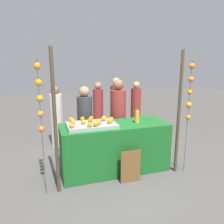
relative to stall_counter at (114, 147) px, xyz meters
name	(u,v)px	position (x,y,z in m)	size (l,w,h in m)	color
ground_plane	(114,169)	(0.00, 0.00, -0.45)	(24.00, 24.00, 0.00)	#565451
stall_counter	(114,147)	(0.00, 0.00, 0.00)	(1.98, 0.76, 0.89)	#196023
orange_tray	(92,125)	(-0.43, -0.02, 0.48)	(0.86, 0.55, 0.06)	#9EA0A5
orange_0	(73,121)	(-0.74, 0.09, 0.55)	(0.08, 0.08, 0.08)	orange
orange_1	(99,121)	(-0.30, -0.07, 0.55)	(0.08, 0.08, 0.08)	orange
orange_2	(82,119)	(-0.55, 0.21, 0.55)	(0.08, 0.08, 0.08)	orange
orange_3	(73,123)	(-0.76, -0.03, 0.55)	(0.08, 0.08, 0.08)	orange
orange_4	(96,124)	(-0.41, -0.22, 0.55)	(0.08, 0.08, 0.08)	orange
orange_5	(83,122)	(-0.58, -0.02, 0.55)	(0.08, 0.08, 0.08)	orange
orange_6	(72,126)	(-0.80, -0.20, 0.55)	(0.08, 0.08, 0.08)	orange
orange_7	(91,118)	(-0.40, 0.17, 0.55)	(0.09, 0.09, 0.09)	orange
orange_8	(90,120)	(-0.44, 0.07, 0.55)	(0.08, 0.08, 0.08)	orange
orange_9	(109,121)	(-0.13, -0.11, 0.55)	(0.09, 0.09, 0.09)	orange
orange_10	(90,125)	(-0.51, -0.23, 0.55)	(0.08, 0.08, 0.08)	orange
orange_11	(111,119)	(-0.07, -0.01, 0.55)	(0.08, 0.08, 0.08)	orange
orange_12	(71,120)	(-0.76, 0.20, 0.55)	(0.08, 0.08, 0.08)	orange
orange_13	(98,122)	(-0.35, -0.15, 0.55)	(0.09, 0.09, 0.09)	orange
orange_14	(104,118)	(-0.17, 0.10, 0.55)	(0.09, 0.09, 0.09)	orange
juice_bottle	(137,117)	(0.44, -0.03, 0.56)	(0.08, 0.08, 0.24)	orange
chalkboard_sign	(130,167)	(0.11, -0.52, -0.17)	(0.35, 0.03, 0.58)	brown
vendor_left	(85,126)	(-0.43, 0.64, 0.27)	(0.31, 0.31, 1.55)	#333338
vendor_right	(118,120)	(0.30, 0.66, 0.33)	(0.33, 0.33, 1.67)	maroon
crowd_person_0	(98,109)	(0.28, 2.34, 0.24)	(0.30, 0.30, 1.48)	maroon
crowd_person_1	(57,119)	(-0.95, 1.58, 0.25)	(0.30, 0.30, 1.49)	beige
crowd_person_2	(116,109)	(0.70, 1.93, 0.31)	(0.33, 0.33, 1.63)	maroon
crowd_person_3	(136,108)	(1.41, 2.20, 0.25)	(0.30, 0.30, 1.49)	maroon
canopy_post_left	(55,124)	(-1.07, -0.42, 0.66)	(0.06, 0.06, 2.21)	#473828
canopy_post_right	(179,114)	(1.07, -0.42, 0.66)	(0.06, 0.06, 2.21)	#473828
garland_strand_left	(39,98)	(-1.26, -0.41, 1.06)	(0.11, 0.10, 2.04)	#2D4C23
garland_strand_right	(190,91)	(1.23, -0.46, 1.06)	(0.10, 0.11, 2.04)	#2D4C23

